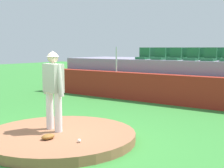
{
  "coord_description": "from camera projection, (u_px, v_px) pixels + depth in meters",
  "views": [
    {
      "loc": [
        4.95,
        -4.84,
        2.07
      ],
      "look_at": [
        0.0,
        2.0,
        1.1
      ],
      "focal_mm": 50.16,
      "sensor_mm": 36.0,
      "label": 1
    }
  ],
  "objects": [
    {
      "name": "stadium_chair_3",
      "position": [
        192.0,
        56.0,
        12.0
      ],
      "size": [
        0.48,
        0.44,
        0.5
      ],
      "rotation": [
        0.0,
        0.0,
        3.14
      ],
      "color": "#215F37",
      "rests_on": "bleacher_platform"
    },
    {
      "name": "stadium_chair_4",
      "position": [
        209.0,
        57.0,
        11.58
      ],
      "size": [
        0.48,
        0.44,
        0.5
      ],
      "rotation": [
        0.0,
        0.0,
        3.14
      ],
      "color": "#215F37",
      "rests_on": "bleacher_platform"
    },
    {
      "name": "stadium_chair_1",
      "position": [
        159.0,
        56.0,
        12.82
      ],
      "size": [
        0.48,
        0.44,
        0.5
      ],
      "rotation": [
        0.0,
        0.0,
        3.14
      ],
      "color": "#215F37",
      "rests_on": "bleacher_platform"
    },
    {
      "name": "stadium_chair_6",
      "position": [
        154.0,
        55.0,
        13.95
      ],
      "size": [
        0.48,
        0.44,
        0.5
      ],
      "rotation": [
        0.0,
        0.0,
        3.14
      ],
      "color": "#215F37",
      "rests_on": "bleacher_platform"
    },
    {
      "name": "baseball",
      "position": [
        79.0,
        141.0,
        6.22
      ],
      "size": [
        0.07,
        0.07,
        0.07
      ],
      "primitive_type": "sphere",
      "color": "white",
      "rests_on": "pitchers_mound"
    },
    {
      "name": "bleacher_platform",
      "position": [
        191.0,
        79.0,
        13.12
      ],
      "size": [
        11.41,
        3.02,
        1.6
      ],
      "primitive_type": "cube",
      "color": "gray",
      "rests_on": "ground_plane"
    },
    {
      "name": "stadium_chair_7",
      "position": [
        168.0,
        55.0,
        13.56
      ],
      "size": [
        0.48,
        0.44,
        0.5
      ],
      "rotation": [
        0.0,
        0.0,
        3.14
      ],
      "color": "#215F37",
      "rests_on": "bleacher_platform"
    },
    {
      "name": "stadium_chair_2",
      "position": [
        175.0,
        56.0,
        12.42
      ],
      "size": [
        0.48,
        0.44,
        0.5
      ],
      "rotation": [
        0.0,
        0.0,
        3.14
      ],
      "color": "#215F37",
      "rests_on": "bleacher_platform"
    },
    {
      "name": "stadium_chair_8",
      "position": [
        183.0,
        56.0,
        13.13
      ],
      "size": [
        0.48,
        0.44,
        0.5
      ],
      "rotation": [
        0.0,
        0.0,
        3.14
      ],
      "color": "#215F37",
      "rests_on": "bleacher_platform"
    },
    {
      "name": "ground_plane",
      "position": [
        60.0,
        141.0,
        7.01
      ],
      "size": [
        60.0,
        60.0,
        0.0
      ],
      "primitive_type": "plane",
      "color": "#348032"
    },
    {
      "name": "fence_post_left",
      "position": [
        116.0,
        59.0,
        12.86
      ],
      "size": [
        0.06,
        0.06,
        1.02
      ],
      "primitive_type": "cylinder",
      "color": "silver",
      "rests_on": "brick_barrier"
    },
    {
      "name": "pitcher",
      "position": [
        53.0,
        85.0,
        7.04
      ],
      "size": [
        0.77,
        0.36,
        1.81
      ],
      "rotation": [
        0.0,
        0.0,
        -0.2
      ],
      "color": "white",
      "rests_on": "pitchers_mound"
    },
    {
      "name": "stadium_chair_10",
      "position": [
        217.0,
        56.0,
        12.33
      ],
      "size": [
        0.48,
        0.44,
        0.5
      ],
      "rotation": [
        0.0,
        0.0,
        3.14
      ],
      "color": "#215F37",
      "rests_on": "bleacher_platform"
    },
    {
      "name": "stadium_chair_9",
      "position": [
        200.0,
        56.0,
        12.72
      ],
      "size": [
        0.48,
        0.44,
        0.5
      ],
      "rotation": [
        0.0,
        0.0,
        3.14
      ],
      "color": "#215F37",
      "rests_on": "bleacher_platform"
    },
    {
      "name": "stadium_chair_0",
      "position": [
        143.0,
        56.0,
        13.23
      ],
      "size": [
        0.48,
        0.44,
        0.5
      ],
      "rotation": [
        0.0,
        0.0,
        3.14
      ],
      "color": "#215F37",
      "rests_on": "bleacher_platform"
    },
    {
      "name": "pitchers_mound",
      "position": [
        60.0,
        137.0,
        7.0
      ],
      "size": [
        3.4,
        3.4,
        0.2
      ],
      "primitive_type": "cylinder",
      "color": "#986143",
      "rests_on": "ground_plane"
    },
    {
      "name": "brick_barrier",
      "position": [
        171.0,
        90.0,
        11.55
      ],
      "size": [
        12.89,
        0.4,
        1.1
      ],
      "primitive_type": "cube",
      "color": "maroon",
      "rests_on": "ground_plane"
    },
    {
      "name": "fielding_glove",
      "position": [
        48.0,
        137.0,
        6.45
      ],
      "size": [
        0.23,
        0.32,
        0.11
      ],
      "primitive_type": "ellipsoid",
      "rotation": [
        0.0,
        0.0,
        4.61
      ],
      "color": "brown",
      "rests_on": "pitchers_mound"
    }
  ]
}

